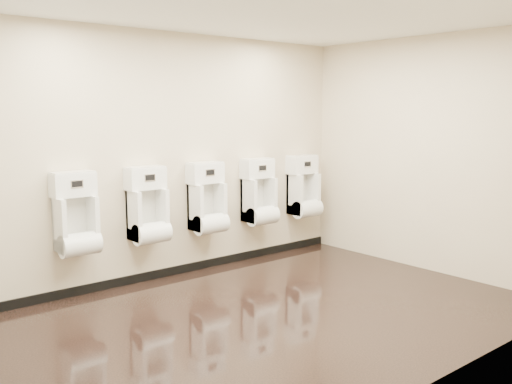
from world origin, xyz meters
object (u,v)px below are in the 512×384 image
urinal_2 (208,203)px  urinal_0 (76,220)px  urinal_3 (259,197)px  urinal_1 (148,211)px  urinal_4 (304,191)px

urinal_2 → urinal_0: bearing=180.0°
urinal_0 → urinal_3: bearing=0.0°
urinal_1 → urinal_4: (2.40, 0.00, 0.00)m
urinal_2 → urinal_4: same height
urinal_2 → urinal_1: bearing=180.0°
urinal_2 → urinal_3: same height
urinal_2 → urinal_4: bearing=0.0°
urinal_0 → urinal_4: same height
urinal_4 → urinal_1: bearing=180.0°
urinal_0 → urinal_4: bearing=0.0°
urinal_1 → urinal_4: size_ratio=1.00×
urinal_0 → urinal_4: size_ratio=1.00×
urinal_1 → urinal_2: (0.80, 0.00, 0.00)m
urinal_0 → urinal_1: same height
urinal_1 → urinal_2: 0.80m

